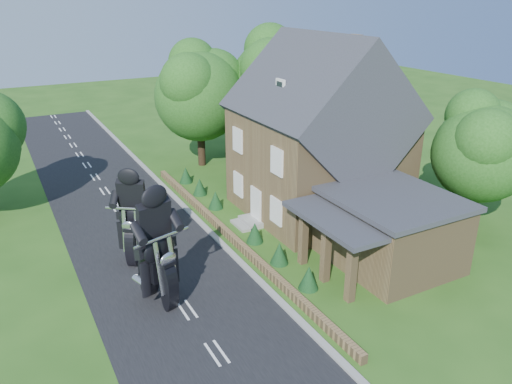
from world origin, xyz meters
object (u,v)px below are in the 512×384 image
house (319,140)px  garden_wall (229,235)px  annex (388,229)px  motorcycle_follow (137,247)px  motorcycle_lead (159,286)px

house → garden_wall: bearing=-170.8°
annex → motorcycle_follow: size_ratio=4.60×
garden_wall → motorcycle_follow: (-4.90, 0.07, 0.51)m
annex → motorcycle_lead: annex is taller
garden_wall → motorcycle_follow: size_ratio=14.36×
house → motorcycle_lead: bearing=-156.3°
garden_wall → annex: annex is taller
garden_wall → house: 7.52m
house → motorcycle_lead: 12.81m
annex → motorcycle_lead: bearing=170.1°
house → motorcycle_lead: house is taller
garden_wall → motorcycle_lead: (-5.08, -3.95, 0.60)m
house → annex: house is taller
garden_wall → motorcycle_lead: bearing=-142.1°
garden_wall → motorcycle_follow: 4.93m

